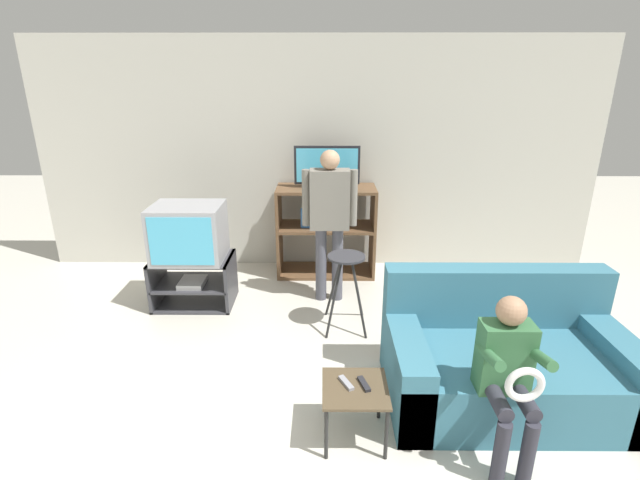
{
  "coord_description": "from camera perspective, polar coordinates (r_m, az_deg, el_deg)",
  "views": [
    {
      "loc": [
        0.06,
        -1.53,
        2.18
      ],
      "look_at": [
        0.03,
        2.06,
        0.9
      ],
      "focal_mm": 26.0,
      "sensor_mm": 36.0,
      "label": 1
    }
  ],
  "objects": [
    {
      "name": "wall_back",
      "position": [
        5.38,
        -0.2,
        10.21
      ],
      "size": [
        6.4,
        0.06,
        2.6
      ],
      "color": "beige",
      "rests_on": "ground_plane"
    },
    {
      "name": "tv_stand",
      "position": [
        4.8,
        -15.23,
        -4.9
      ],
      "size": [
        0.77,
        0.52,
        0.49
      ],
      "color": "#38383D",
      "rests_on": "ground_plane"
    },
    {
      "name": "television_main",
      "position": [
        4.61,
        -15.88,
        0.9
      ],
      "size": [
        0.66,
        0.53,
        0.54
      ],
      "color": "#9E9EA3",
      "rests_on": "tv_stand"
    },
    {
      "name": "media_shelf",
      "position": [
        5.26,
        0.72,
        1.21
      ],
      "size": [
        1.1,
        0.49,
        1.02
      ],
      "color": "brown",
      "rests_on": "ground_plane"
    },
    {
      "name": "television_flat",
      "position": [
        5.07,
        0.87,
        8.84
      ],
      "size": [
        0.71,
        0.2,
        0.45
      ],
      "color": "black",
      "rests_on": "media_shelf"
    },
    {
      "name": "folding_stool",
      "position": [
        4.1,
        3.24,
        -3.8
      ],
      "size": [
        0.37,
        0.44,
        0.7
      ],
      "color": "black",
      "rests_on": "ground_plane"
    },
    {
      "name": "snack_table",
      "position": [
        3.01,
        4.33,
        -18.37
      ],
      "size": [
        0.4,
        0.4,
        0.38
      ],
      "color": "brown",
      "rests_on": "ground_plane"
    },
    {
      "name": "remote_control_black",
      "position": [
        3.0,
        5.43,
        -17.22
      ],
      "size": [
        0.08,
        0.15,
        0.02
      ],
      "primitive_type": "cube",
      "rotation": [
        0.0,
        0.0,
        0.3
      ],
      "color": "#232328",
      "rests_on": "snack_table"
    },
    {
      "name": "remote_control_white",
      "position": [
        2.99,
        3.24,
        -17.15
      ],
      "size": [
        0.1,
        0.15,
        0.02
      ],
      "primitive_type": "cube",
      "rotation": [
        0.0,
        0.0,
        0.46
      ],
      "color": "gray",
      "rests_on": "snack_table"
    },
    {
      "name": "couch",
      "position": [
        3.6,
        21.76,
        -13.73
      ],
      "size": [
        1.63,
        0.95,
        0.86
      ],
      "color": "teal",
      "rests_on": "ground_plane"
    },
    {
      "name": "person_standing_adult",
      "position": [
        4.49,
        1.19,
        3.38
      ],
      "size": [
        0.53,
        0.2,
        1.53
      ],
      "color": "#4C4C56",
      "rests_on": "ground_plane"
    },
    {
      "name": "person_seated_child",
      "position": [
        2.93,
        22.17,
        -14.59
      ],
      "size": [
        0.33,
        0.43,
        1.02
      ],
      "color": "#2D2D38",
      "rests_on": "ground_plane"
    }
  ]
}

